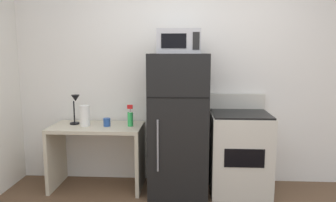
{
  "coord_description": "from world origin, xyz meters",
  "views": [
    {
      "loc": [
        -0.07,
        -2.23,
        1.59
      ],
      "look_at": [
        -0.26,
        1.1,
        1.08
      ],
      "focal_mm": 34.22,
      "sensor_mm": 36.0,
      "label": 1
    }
  ],
  "objects_px": {
    "desk": "(97,145)",
    "desk_lamp": "(75,104)",
    "refrigerator": "(179,124)",
    "spray_bottle": "(130,118)",
    "paper_towel_roll": "(85,116)",
    "coffee_mug": "(107,122)",
    "microwave": "(179,41)",
    "oven_range": "(239,152)"
  },
  "relations": [
    {
      "from": "coffee_mug",
      "to": "refrigerator",
      "type": "distance_m",
      "value": 0.83
    },
    {
      "from": "desk_lamp",
      "to": "refrigerator",
      "type": "relative_size",
      "value": 0.22
    },
    {
      "from": "paper_towel_roll",
      "to": "oven_range",
      "type": "bearing_deg",
      "value": 0.39
    },
    {
      "from": "desk_lamp",
      "to": "microwave",
      "type": "xyz_separation_m",
      "value": [
        1.21,
        -0.11,
        0.72
      ]
    },
    {
      "from": "refrigerator",
      "to": "paper_towel_roll",
      "type": "bearing_deg",
      "value": 179.31
    },
    {
      "from": "paper_towel_roll",
      "to": "oven_range",
      "type": "height_order",
      "value": "oven_range"
    },
    {
      "from": "desk",
      "to": "desk_lamp",
      "type": "relative_size",
      "value": 2.98
    },
    {
      "from": "refrigerator",
      "to": "desk_lamp",
      "type": "bearing_deg",
      "value": 175.9
    },
    {
      "from": "microwave",
      "to": "spray_bottle",
      "type": "bearing_deg",
      "value": 173.83
    },
    {
      "from": "paper_towel_roll",
      "to": "spray_bottle",
      "type": "relative_size",
      "value": 0.96
    },
    {
      "from": "desk",
      "to": "spray_bottle",
      "type": "relative_size",
      "value": 4.22
    },
    {
      "from": "refrigerator",
      "to": "oven_range",
      "type": "xyz_separation_m",
      "value": [
        0.7,
        0.03,
        -0.32
      ]
    },
    {
      "from": "coffee_mug",
      "to": "oven_range",
      "type": "height_order",
      "value": "oven_range"
    },
    {
      "from": "desk_lamp",
      "to": "coffee_mug",
      "type": "bearing_deg",
      "value": -10.43
    },
    {
      "from": "desk",
      "to": "coffee_mug",
      "type": "bearing_deg",
      "value": -11.18
    },
    {
      "from": "paper_towel_roll",
      "to": "desk",
      "type": "bearing_deg",
      "value": 12.26
    },
    {
      "from": "coffee_mug",
      "to": "microwave",
      "type": "height_order",
      "value": "microwave"
    },
    {
      "from": "desk_lamp",
      "to": "oven_range",
      "type": "relative_size",
      "value": 0.32
    },
    {
      "from": "microwave",
      "to": "oven_range",
      "type": "bearing_deg",
      "value": 3.79
    },
    {
      "from": "desk_lamp",
      "to": "paper_towel_roll",
      "type": "bearing_deg",
      "value": -29.01
    },
    {
      "from": "desk_lamp",
      "to": "refrigerator",
      "type": "xyz_separation_m",
      "value": [
        1.21,
        -0.09,
        -0.2
      ]
    },
    {
      "from": "microwave",
      "to": "oven_range",
      "type": "xyz_separation_m",
      "value": [
        0.7,
        0.05,
        -1.24
      ]
    },
    {
      "from": "coffee_mug",
      "to": "spray_bottle",
      "type": "relative_size",
      "value": 0.38
    },
    {
      "from": "desk",
      "to": "microwave",
      "type": "bearing_deg",
      "value": -3.72
    },
    {
      "from": "desk",
      "to": "coffee_mug",
      "type": "distance_m",
      "value": 0.31
    },
    {
      "from": "paper_towel_roll",
      "to": "microwave",
      "type": "distance_m",
      "value": 1.37
    },
    {
      "from": "desk",
      "to": "refrigerator",
      "type": "xyz_separation_m",
      "value": [
        0.95,
        -0.04,
        0.27
      ]
    },
    {
      "from": "paper_towel_roll",
      "to": "coffee_mug",
      "type": "bearing_deg",
      "value": 0.58
    },
    {
      "from": "refrigerator",
      "to": "microwave",
      "type": "bearing_deg",
      "value": -89.69
    },
    {
      "from": "desk",
      "to": "refrigerator",
      "type": "height_order",
      "value": "refrigerator"
    },
    {
      "from": "desk_lamp",
      "to": "refrigerator",
      "type": "distance_m",
      "value": 1.23
    },
    {
      "from": "desk",
      "to": "microwave",
      "type": "xyz_separation_m",
      "value": [
        0.95,
        -0.06,
        1.19
      ]
    },
    {
      "from": "desk_lamp",
      "to": "desk",
      "type": "bearing_deg",
      "value": -10.06
    },
    {
      "from": "paper_towel_roll",
      "to": "spray_bottle",
      "type": "height_order",
      "value": "spray_bottle"
    },
    {
      "from": "coffee_mug",
      "to": "paper_towel_roll",
      "type": "xyz_separation_m",
      "value": [
        -0.25,
        -0.0,
        0.07
      ]
    },
    {
      "from": "desk_lamp",
      "to": "microwave",
      "type": "bearing_deg",
      "value": -5.09
    },
    {
      "from": "desk_lamp",
      "to": "microwave",
      "type": "height_order",
      "value": "microwave"
    },
    {
      "from": "paper_towel_roll",
      "to": "desk_lamp",
      "type": "bearing_deg",
      "value": 150.99
    },
    {
      "from": "desk_lamp",
      "to": "refrigerator",
      "type": "height_order",
      "value": "refrigerator"
    },
    {
      "from": "coffee_mug",
      "to": "microwave",
      "type": "bearing_deg",
      "value": -2.55
    },
    {
      "from": "desk",
      "to": "desk_lamp",
      "type": "distance_m",
      "value": 0.54
    },
    {
      "from": "desk",
      "to": "paper_towel_roll",
      "type": "xyz_separation_m",
      "value": [
        -0.13,
        -0.03,
        0.36
      ]
    }
  ]
}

